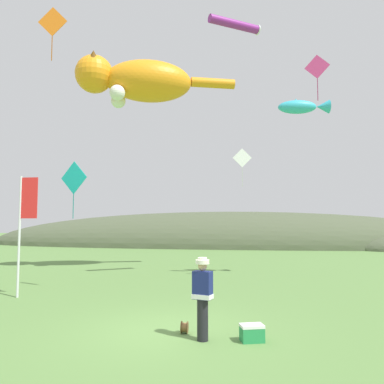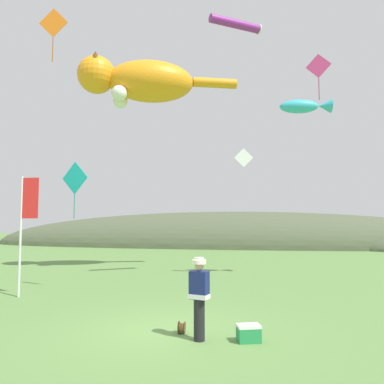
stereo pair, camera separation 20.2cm
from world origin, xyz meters
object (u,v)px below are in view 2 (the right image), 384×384
(kite_spool, at_px, (182,327))
(festival_attendant, at_px, (199,296))
(kite_diamond_orange, at_px, (53,23))
(kite_diamond_teal, at_px, (75,178))
(festival_banner_pole, at_px, (25,217))
(kite_giant_cat, at_px, (139,81))
(picnic_cooler, at_px, (249,333))
(kite_diamond_white, at_px, (244,158))
(kite_tube_streamer, at_px, (236,24))
(kite_fish_windsock, at_px, (305,106))
(kite_diamond_pink, at_px, (318,66))

(kite_spool, bearing_deg, festival_attendant, -43.98)
(kite_diamond_orange, xyz_separation_m, kite_diamond_teal, (0.47, 0.99, -5.52))
(festival_attendant, xyz_separation_m, festival_banner_pole, (-6.54, 3.57, 1.73))
(kite_spool, xyz_separation_m, kite_giant_cat, (-4.08, 9.48, 9.61))
(festival_attendant, xyz_separation_m, picnic_cooler, (1.05, 0.09, -0.77))
(kite_diamond_orange, distance_m, kite_diamond_white, 9.43)
(kite_diamond_orange, relative_size, kite_diamond_white, 1.11)
(picnic_cooler, xyz_separation_m, kite_diamond_orange, (-6.90, 3.72, 9.48))
(picnic_cooler, bearing_deg, kite_tube_streamer, 93.95)
(kite_giant_cat, distance_m, kite_diamond_white, 6.92)
(picnic_cooler, distance_m, kite_giant_cat, 14.83)
(kite_giant_cat, xyz_separation_m, kite_tube_streamer, (5.12, -2.71, 1.16))
(festival_attendant, relative_size, picnic_cooler, 3.15)
(festival_attendant, bearing_deg, kite_giant_cat, 114.63)
(festival_banner_pole, bearing_deg, kite_fish_windsock, 27.21)
(kite_spool, distance_m, picnic_cooler, 1.57)
(kite_spool, bearing_deg, kite_diamond_white, 81.69)
(festival_attendant, relative_size, festival_banner_pole, 0.43)
(festival_attendant, distance_m, kite_diamond_teal, 7.88)
(kite_diamond_white, bearing_deg, kite_diamond_orange, -141.79)
(kite_tube_streamer, distance_m, kite_diamond_orange, 7.36)
(festival_banner_pole, xyz_separation_m, kite_diamond_teal, (1.16, 1.23, 1.46))
(kite_giant_cat, height_order, kite_diamond_teal, kite_giant_cat)
(picnic_cooler, distance_m, kite_diamond_teal, 8.90)
(festival_attendant, height_order, kite_fish_windsock, kite_fish_windsock)
(kite_spool, xyz_separation_m, kite_tube_streamer, (1.04, 6.77, 10.77))
(kite_fish_windsock, bearing_deg, festival_attendant, -111.85)
(kite_giant_cat, bearing_deg, festival_banner_pole, -107.28)
(kite_giant_cat, relative_size, kite_diamond_pink, 4.24)
(kite_tube_streamer, relative_size, kite_diamond_teal, 1.04)
(festival_attendant, bearing_deg, kite_tube_streamer, 85.56)
(kite_tube_streamer, bearing_deg, festival_attendant, -94.44)
(kite_tube_streamer, xyz_separation_m, kite_diamond_pink, (3.26, -0.29, -2.19))
(kite_tube_streamer, bearing_deg, kite_diamond_orange, -151.97)
(festival_banner_pole, bearing_deg, festival_attendant, -28.60)
(festival_banner_pole, xyz_separation_m, kite_diamond_white, (7.32, 5.46, 2.74))
(kite_giant_cat, bearing_deg, kite_diamond_white, -9.67)
(kite_tube_streamer, bearing_deg, kite_diamond_teal, -157.79)
(picnic_cooler, height_order, kite_diamond_white, kite_diamond_white)
(picnic_cooler, xyz_separation_m, kite_diamond_white, (-0.28, 8.93, 5.25))
(kite_spool, relative_size, kite_diamond_orange, 0.14)
(festival_banner_pole, height_order, kite_tube_streamer, kite_tube_streamer)
(festival_banner_pole, height_order, kite_diamond_white, kite_diamond_white)
(picnic_cooler, distance_m, kite_tube_streamer, 12.89)
(kite_diamond_pink, bearing_deg, picnic_cooler, -112.01)
(kite_spool, relative_size, kite_diamond_pink, 0.14)
(kite_fish_windsock, distance_m, kite_tube_streamer, 4.63)
(kite_spool, relative_size, kite_diamond_white, 0.15)
(kite_giant_cat, xyz_separation_m, kite_fish_windsock, (8.05, -1.21, -2.09))
(picnic_cooler, distance_m, kite_fish_windsock, 11.67)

